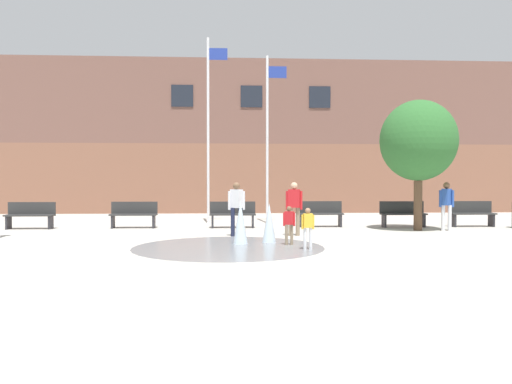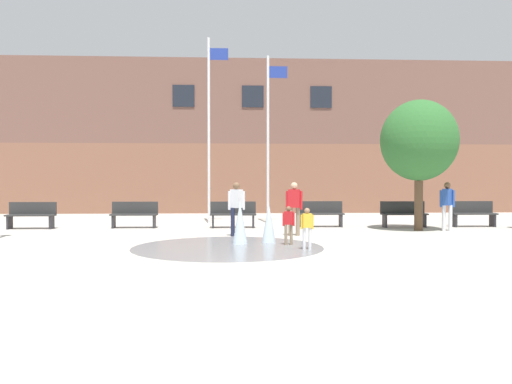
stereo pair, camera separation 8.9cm
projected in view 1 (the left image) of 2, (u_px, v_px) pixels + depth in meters
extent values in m
plane|color=#B2ADA3|center=(302.00, 282.00, 7.95)|extent=(100.00, 100.00, 0.00)
cube|color=brown|center=(249.00, 179.00, 28.42)|extent=(36.00, 6.00, 3.56)
cube|color=brown|center=(249.00, 109.00, 28.34)|extent=(36.00, 6.00, 4.35)
cube|color=#1E232D|center=(182.00, 96.00, 25.13)|extent=(1.10, 0.06, 1.10)
cube|color=#1E232D|center=(252.00, 96.00, 25.32)|extent=(1.10, 0.06, 1.10)
cube|color=#1E232D|center=(320.00, 97.00, 25.51)|extent=(1.10, 0.06, 1.10)
cylinder|color=gray|center=(228.00, 247.00, 12.18)|extent=(4.67, 4.67, 0.01)
cone|color=silver|center=(269.00, 223.00, 13.15)|extent=(0.37, 0.37, 1.04)
cone|color=silver|center=(240.00, 222.00, 12.84)|extent=(0.38, 0.38, 1.11)
cube|color=#28282D|center=(9.00, 223.00, 16.86)|extent=(0.06, 0.40, 0.44)
cube|color=#28282D|center=(51.00, 222.00, 16.94)|extent=(0.06, 0.40, 0.44)
cube|color=#2D2D2D|center=(30.00, 215.00, 16.89)|extent=(1.60, 0.44, 0.05)
cube|color=#2D2D2D|center=(32.00, 208.00, 17.09)|extent=(1.60, 0.04, 0.42)
cube|color=#28282D|center=(113.00, 222.00, 17.22)|extent=(0.06, 0.40, 0.44)
cube|color=#28282D|center=(154.00, 222.00, 17.30)|extent=(0.06, 0.40, 0.44)
cube|color=#2D2D2D|center=(133.00, 215.00, 17.25)|extent=(1.60, 0.44, 0.05)
cube|color=#2D2D2D|center=(134.00, 208.00, 17.45)|extent=(1.60, 0.04, 0.42)
cube|color=#28282D|center=(213.00, 222.00, 17.32)|extent=(0.06, 0.40, 0.44)
cube|color=#28282D|center=(253.00, 221.00, 17.39)|extent=(0.06, 0.40, 0.44)
cube|color=#2D2D2D|center=(233.00, 214.00, 17.35)|extent=(1.60, 0.44, 0.05)
cube|color=#2D2D2D|center=(233.00, 207.00, 17.55)|extent=(1.60, 0.04, 0.42)
cube|color=#28282D|center=(301.00, 221.00, 17.65)|extent=(0.06, 0.40, 0.44)
cube|color=#28282D|center=(340.00, 221.00, 17.73)|extent=(0.06, 0.40, 0.44)
cube|color=#2D2D2D|center=(321.00, 214.00, 17.69)|extent=(1.60, 0.44, 0.05)
cube|color=#2D2D2D|center=(320.00, 207.00, 17.88)|extent=(1.60, 0.04, 0.42)
cube|color=#28282D|center=(384.00, 221.00, 17.58)|extent=(0.06, 0.40, 0.44)
cube|color=#28282D|center=(423.00, 221.00, 17.65)|extent=(0.06, 0.40, 0.44)
cube|color=#2D2D2D|center=(403.00, 214.00, 17.61)|extent=(1.60, 0.44, 0.05)
cube|color=#2D2D2D|center=(402.00, 207.00, 17.81)|extent=(1.60, 0.04, 0.42)
cube|color=#28282D|center=(453.00, 221.00, 17.75)|extent=(0.06, 0.40, 0.44)
cube|color=#28282D|center=(491.00, 220.00, 17.83)|extent=(0.06, 0.40, 0.44)
cube|color=#2D2D2D|center=(472.00, 214.00, 17.78)|extent=(1.60, 0.44, 0.05)
cube|color=#2D2D2D|center=(470.00, 207.00, 17.98)|extent=(1.60, 0.04, 0.42)
cylinder|color=#89755B|center=(286.00, 235.00, 12.61)|extent=(0.07, 0.07, 0.52)
cylinder|color=#89755B|center=(292.00, 235.00, 12.61)|extent=(0.07, 0.07, 0.52)
cube|color=red|center=(289.00, 218.00, 12.60)|extent=(0.24, 0.20, 0.33)
sphere|color=brown|center=(289.00, 209.00, 12.60)|extent=(0.13, 0.13, 0.13)
cylinder|color=red|center=(284.00, 219.00, 12.59)|extent=(0.05, 0.05, 0.34)
cylinder|color=red|center=(294.00, 219.00, 12.61)|extent=(0.05, 0.05, 0.34)
cylinder|color=silver|center=(305.00, 239.00, 11.76)|extent=(0.07, 0.07, 0.52)
cylinder|color=silver|center=(311.00, 239.00, 11.77)|extent=(0.07, 0.07, 0.52)
cube|color=gold|center=(308.00, 221.00, 11.76)|extent=(0.22, 0.14, 0.33)
sphere|color=#997051|center=(308.00, 211.00, 11.75)|extent=(0.13, 0.13, 0.13)
cylinder|color=gold|center=(302.00, 222.00, 11.75)|extent=(0.05, 0.05, 0.34)
cylinder|color=gold|center=(313.00, 222.00, 11.77)|extent=(0.05, 0.05, 0.34)
cylinder|color=#1E233D|center=(233.00, 222.00, 14.63)|extent=(0.12, 0.12, 0.84)
cylinder|color=#1E233D|center=(240.00, 222.00, 14.64)|extent=(0.12, 0.12, 0.84)
cube|color=white|center=(237.00, 199.00, 14.62)|extent=(0.39, 0.38, 0.54)
sphere|color=brown|center=(236.00, 186.00, 14.62)|extent=(0.21, 0.21, 0.21)
cylinder|color=white|center=(229.00, 200.00, 14.61)|extent=(0.08, 0.08, 0.55)
cylinder|color=white|center=(244.00, 200.00, 14.64)|extent=(0.08, 0.08, 0.55)
cylinder|color=#89755B|center=(290.00, 222.00, 14.79)|extent=(0.12, 0.12, 0.84)
cylinder|color=#89755B|center=(298.00, 222.00, 14.80)|extent=(0.12, 0.12, 0.84)
cube|color=red|center=(294.00, 198.00, 14.78)|extent=(0.38, 0.28, 0.54)
sphere|color=tan|center=(294.00, 186.00, 14.78)|extent=(0.21, 0.21, 0.21)
cylinder|color=red|center=(287.00, 200.00, 14.77)|extent=(0.08, 0.08, 0.55)
cylinder|color=red|center=(301.00, 200.00, 14.80)|extent=(0.08, 0.08, 0.55)
cylinder|color=silver|center=(443.00, 218.00, 16.28)|extent=(0.12, 0.12, 0.84)
cylinder|color=silver|center=(450.00, 218.00, 16.29)|extent=(0.12, 0.12, 0.84)
cube|color=#284C9E|center=(447.00, 197.00, 16.27)|extent=(0.39, 0.38, 0.54)
sphere|color=brown|center=(447.00, 185.00, 16.27)|extent=(0.21, 0.21, 0.21)
cylinder|color=#284C9E|center=(440.00, 199.00, 16.26)|extent=(0.08, 0.08, 0.55)
cylinder|color=#284C9E|center=(453.00, 199.00, 16.29)|extent=(0.08, 0.08, 0.55)
cylinder|color=silver|center=(208.00, 131.00, 19.21)|extent=(0.10, 0.10, 7.15)
cube|color=#233893|center=(218.00, 54.00, 19.18)|extent=(0.70, 0.02, 0.45)
cylinder|color=silver|center=(267.00, 140.00, 19.34)|extent=(0.10, 0.10, 6.48)
cube|color=#233893|center=(278.00, 72.00, 19.31)|extent=(0.70, 0.02, 0.45)
cylinder|color=brown|center=(418.00, 206.00, 16.41)|extent=(0.27, 0.27, 1.64)
ellipsoid|color=#2D662D|center=(418.00, 140.00, 16.36)|extent=(2.50, 2.50, 2.65)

